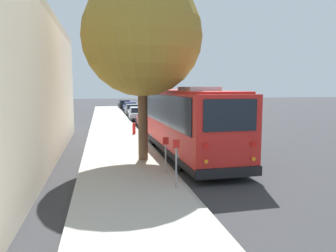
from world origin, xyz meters
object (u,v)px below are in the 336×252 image
sign_post_near (176,163)px  sign_post_far (166,155)px  parked_sedan_gray (133,110)px  parked_sedan_blue (130,107)px  parked_sedan_black (125,105)px  fire_hydrant (134,128)px  shuttle_bus (186,119)px  parked_sedan_silver (138,114)px  parked_sedan_maroon (147,120)px  street_tree (142,28)px

sign_post_near → sign_post_far: bearing=0.0°
parked_sedan_gray → parked_sedan_blue: size_ratio=0.99×
sign_post_near → parked_sedan_black: bearing=-1.8°
parked_sedan_gray → fire_hydrant: bearing=174.6°
shuttle_bus → parked_sedan_silver: shuttle_bus is taller
shuttle_bus → parked_sedan_silver: size_ratio=2.30×
sign_post_far → fire_hydrant: 10.71m
sign_post_far → fire_hydrant: bearing=0.7°
parked_sedan_gray → parked_sedan_black: 11.96m
parked_sedan_black → sign_post_far: 39.90m
parked_sedan_gray → sign_post_near: bearing=177.0°
parked_sedan_gray → sign_post_far: 27.96m
parked_sedan_maroon → street_tree: size_ratio=0.53×
parked_sedan_black → street_tree: size_ratio=0.48×
parked_sedan_gray → fire_hydrant: parked_sedan_gray is taller
shuttle_bus → sign_post_far: (-3.79, 1.79, -0.97)m
parked_sedan_blue → street_tree: (-31.26, 2.16, 5.38)m
parked_sedan_silver → fire_hydrant: parked_sedan_silver is taller
parked_sedan_silver → fire_hydrant: size_ratio=5.79×
shuttle_bus → parked_sedan_gray: size_ratio=2.38×
street_tree → sign_post_near: street_tree is taller
parked_sedan_silver → parked_sedan_maroon: bearing=-176.9°
parked_sedan_maroon → parked_sedan_blue: parked_sedan_blue is taller
shuttle_bus → sign_post_far: 4.30m
shuttle_bus → parked_sedan_blue: shuttle_bus is taller
street_tree → shuttle_bus: bearing=-65.8°
parked_sedan_maroon → sign_post_near: bearing=176.8°
parked_sedan_black → sign_post_near: sign_post_near is taller
parked_sedan_maroon → street_tree: street_tree is taller
parked_sedan_gray → parked_sedan_black: bearing=0.4°
parked_sedan_black → sign_post_near: bearing=177.3°
parked_sedan_blue → sign_post_near: bearing=176.4°
shuttle_bus → sign_post_near: (-5.56, 1.79, -0.87)m
fire_hydrant → parked_sedan_black: bearing=-2.8°
parked_sedan_blue → street_tree: street_tree is taller
sign_post_near → street_tree: bearing=6.7°
parked_sedan_maroon → fire_hydrant: bearing=164.3°
sign_post_near → shuttle_bus: bearing=-17.9°
shuttle_bus → parked_sedan_silver: bearing=-0.4°
parked_sedan_blue → parked_sedan_black: size_ratio=1.09×
parked_sedan_blue → fire_hydrant: bearing=174.6°
parked_sedan_maroon → parked_sedan_gray: parked_sedan_gray is taller
fire_hydrant → parked_sedan_gray: bearing=-5.1°
parked_sedan_blue → sign_post_far: (-34.00, 1.63, 0.28)m
parked_sedan_maroon → sign_post_near: size_ratio=2.95×
parked_sedan_maroon → parked_sedan_black: size_ratio=1.10×
parked_sedan_maroon → sign_post_near: (-17.80, 1.54, 0.39)m
shuttle_bus → fire_hydrant: 7.30m
street_tree → sign_post_far: street_tree is taller
street_tree → fire_hydrant: street_tree is taller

